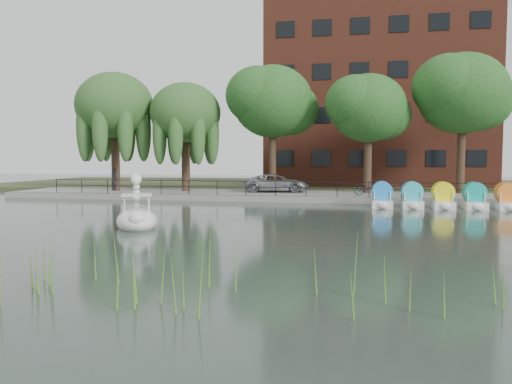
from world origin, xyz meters
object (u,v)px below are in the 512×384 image
(minivan, at_px, (276,182))
(pedestrian, at_px, (115,178))
(swan_boat, at_px, (137,216))
(bicycle, at_px, (368,188))

(minivan, bearing_deg, pedestrian, 85.50)
(pedestrian, height_order, swan_boat, pedestrian)
(minivan, relative_size, pedestrian, 2.72)
(swan_boat, bearing_deg, pedestrian, 94.89)
(minivan, height_order, bicycle, minivan)
(bicycle, distance_m, swan_boat, 17.66)
(bicycle, height_order, pedestrian, pedestrian)
(bicycle, distance_m, pedestrian, 18.81)
(minivan, xyz_separation_m, swan_boat, (-3.28, -16.81, -0.66))
(minivan, xyz_separation_m, bicycle, (6.50, -2.10, -0.25))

